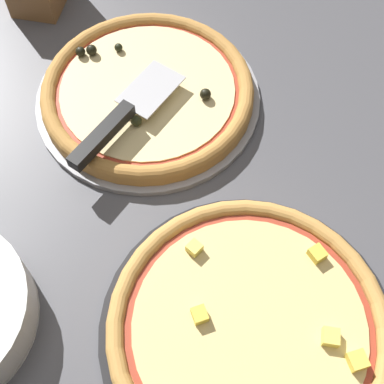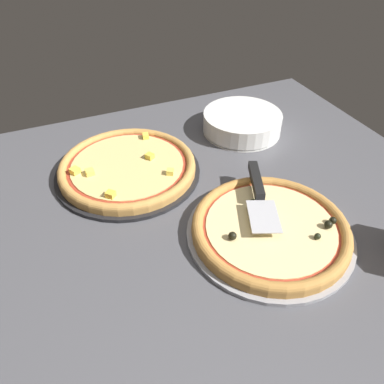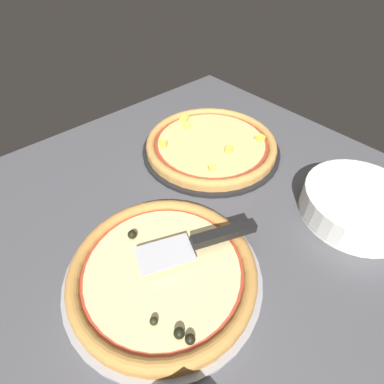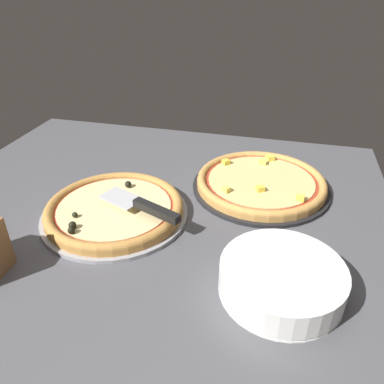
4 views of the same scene
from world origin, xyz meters
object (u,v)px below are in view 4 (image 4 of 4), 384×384
pizza_front (115,208)px  serving_spatula (148,208)px  plate_stack (282,279)px  pizza_back (261,182)px

pizza_front → serving_spatula: 10.96cm
serving_spatula → plate_stack: serving_spatula is taller
pizza_front → plate_stack: size_ratio=1.44×
pizza_front → pizza_back: size_ratio=0.96×
pizza_back → serving_spatula: (-25.03, -25.38, 3.28)cm
serving_spatula → plate_stack: bearing=-23.3°
pizza_back → plate_stack: (7.44, -39.38, 0.79)cm
pizza_front → serving_spatula: size_ratio=1.49×
pizza_back → serving_spatula: serving_spatula is taller
plate_stack → pizza_back: bearing=100.7°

